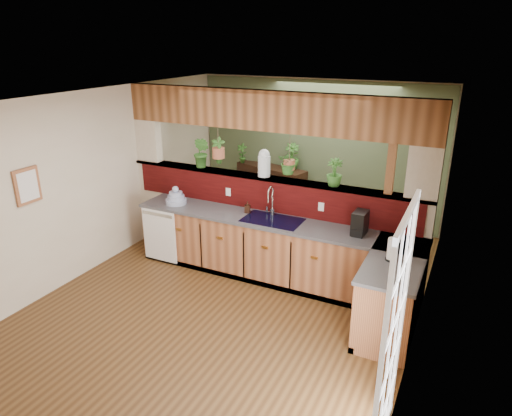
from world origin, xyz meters
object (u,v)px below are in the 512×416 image
at_px(paper_towel, 392,250).
at_px(shelving_console, 271,190).
at_px(dish_stack, 176,198).
at_px(soap_dispenser, 248,207).
at_px(coffee_maker, 360,224).
at_px(glass_jar, 264,163).
at_px(faucet, 271,200).

bearing_deg(paper_towel, shelving_console, 134.55).
relative_size(dish_stack, soap_dispenser, 1.88).
relative_size(coffee_maker, shelving_console, 0.21).
xyz_separation_m(dish_stack, paper_towel, (3.28, -0.48, 0.04)).
distance_m(glass_jar, shelving_console, 2.31).
xyz_separation_m(soap_dispenser, glass_jar, (0.13, 0.27, 0.60)).
bearing_deg(coffee_maker, shelving_console, 138.24).
relative_size(soap_dispenser, paper_towel, 0.59).
distance_m(soap_dispenser, paper_towel, 2.23).
bearing_deg(soap_dispenser, faucet, 9.18).
bearing_deg(glass_jar, coffee_maker, -12.34).
height_order(faucet, dish_stack, faucet).
xyz_separation_m(coffee_maker, paper_towel, (0.51, -0.56, -0.01)).
bearing_deg(shelving_console, paper_towel, -30.48).
relative_size(paper_towel, glass_jar, 0.71).
height_order(faucet, coffee_maker, faucet).
bearing_deg(faucet, coffee_maker, -4.96).
relative_size(faucet, glass_jar, 1.10).
height_order(coffee_maker, glass_jar, glass_jar).
relative_size(faucet, paper_towel, 1.54).
relative_size(soap_dispenser, coffee_maker, 0.55).
relative_size(soap_dispenser, glass_jar, 0.42).
height_order(soap_dispenser, shelving_console, soap_dispenser).
distance_m(faucet, shelving_console, 2.40).
bearing_deg(soap_dispenser, shelving_console, 105.55).
relative_size(soap_dispenser, shelving_console, 0.12).
height_order(dish_stack, glass_jar, glass_jar).
distance_m(faucet, glass_jar, 0.55).
xyz_separation_m(faucet, dish_stack, (-1.49, -0.19, -0.15)).
bearing_deg(coffee_maker, soap_dispenser, -178.85).
bearing_deg(paper_towel, coffee_maker, 132.27).
height_order(dish_stack, coffee_maker, coffee_maker).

